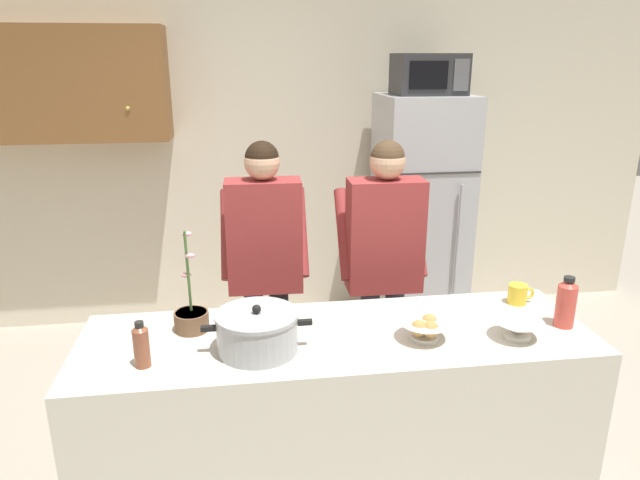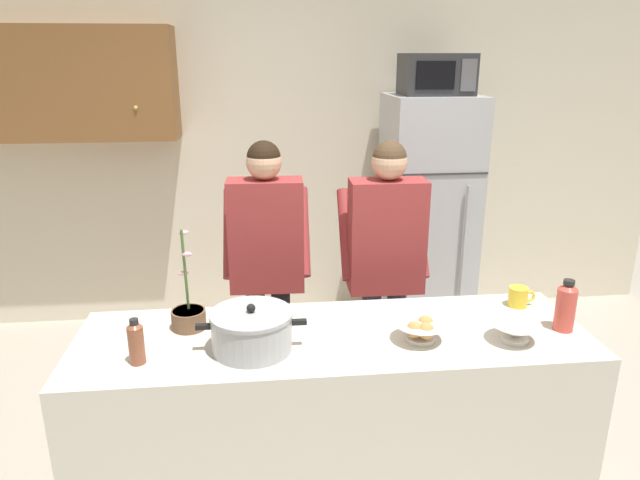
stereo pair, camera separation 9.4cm
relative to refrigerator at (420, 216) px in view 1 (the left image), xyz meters
name	(u,v)px [view 1 (the left image)]	position (x,y,z in m)	size (l,w,h in m)	color
back_wall_unit	(254,146)	(-1.23, 0.41, 0.50)	(6.00, 0.48, 2.60)	beige
kitchen_island	(337,424)	(-0.95, -1.85, -0.44)	(2.21, 0.68, 0.92)	silver
refrigerator	(420,216)	(0.00, 0.00, 0.00)	(0.64, 0.68, 1.80)	#B7BABF
microwave	(429,74)	(0.00, -0.02, 1.04)	(0.48, 0.37, 0.28)	#2D2D30
person_near_pot	(265,251)	(-1.22, -0.99, 0.12)	(0.51, 0.42, 1.64)	black
person_by_sink	(384,250)	(-0.56, -1.09, 0.12)	(0.50, 0.41, 1.64)	#33384C
cooking_pot	(257,332)	(-1.30, -1.94, 0.10)	(0.45, 0.34, 0.20)	#ADAFB5
coffee_mug	(518,294)	(-0.04, -1.66, 0.07)	(0.13, 0.09, 0.10)	yellow
bread_bowl	(425,328)	(-0.60, -1.95, 0.07)	(0.22, 0.22, 0.10)	white
empty_bowl	(518,328)	(-0.20, -1.99, 0.07)	(0.21, 0.21, 0.08)	white
bottle_near_edge	(566,302)	(0.05, -1.91, 0.13)	(0.09, 0.09, 0.23)	#D84C3F
bottle_mid_counter	(141,345)	(-1.75, -2.01, 0.11)	(0.06, 0.06, 0.19)	brown
potted_orchid	(191,317)	(-1.58, -1.72, 0.08)	(0.15, 0.15, 0.46)	brown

